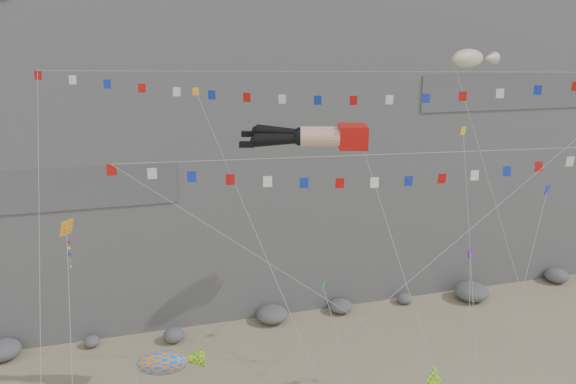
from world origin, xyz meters
name	(u,v)px	position (x,y,z in m)	size (l,w,h in m)	color
cliff	(230,11)	(0.00, 32.00, 25.00)	(80.00, 28.00, 50.00)	slate
talus_boulders	(272,315)	(0.00, 17.00, 0.60)	(60.00, 3.00, 1.20)	slate
legs_kite	(318,137)	(-0.37, 5.33, 17.14)	(7.81, 16.41, 22.00)	red
flag_banner_upper	(336,72)	(1.72, 8.23, 20.43)	(34.11, 17.51, 28.76)	red
flag_banner_lower	(393,155)	(2.76, 2.44, 16.52)	(27.90, 6.60, 19.62)	red
harlequin_kite	(67,230)	(-13.37, 3.11, 13.75)	(1.61, 7.90, 15.47)	red
fish_windsock	(162,364)	(-9.57, 0.33, 7.78)	(7.63, 5.83, 10.80)	orange
blimp_windsock	(468,59)	(11.49, 9.60, 21.04)	(4.22, 13.63, 24.30)	beige
small_kite_a	(201,105)	(-6.15, 9.01, 18.66)	(6.55, 15.99, 25.45)	orange
small_kite_b	(470,258)	(8.84, 3.76, 9.61)	(6.52, 10.67, 15.21)	#6A1B9E
small_kite_c	(324,290)	(-0.60, 3.27, 8.97)	(1.15, 11.17, 13.89)	green
small_kite_d	(463,136)	(10.91, 8.54, 16.17)	(8.04, 16.22, 23.77)	yellow
small_kite_e	(546,194)	(11.66, 1.36, 14.00)	(8.84, 7.11, 17.62)	#142CB4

